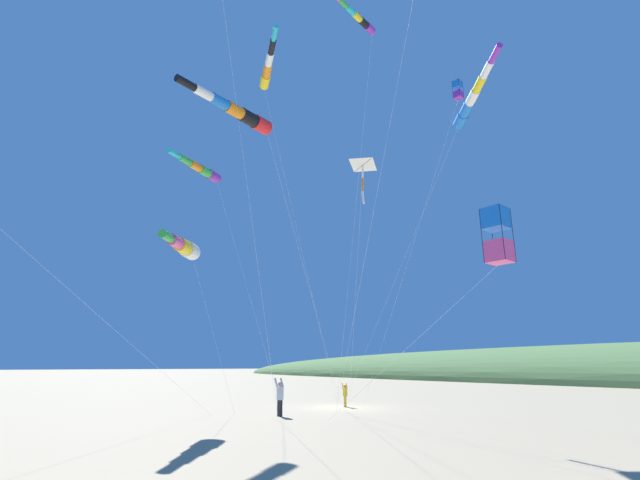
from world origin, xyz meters
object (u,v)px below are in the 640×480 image
at_px(kite_windsock_long_streamer_left, 268,67).
at_px(kite_windsock_orange_high_right, 239,113).
at_px(kite_windsock_black_fish_shape, 183,247).
at_px(kite_box_rainbow_low_near, 497,235).
at_px(person_adult_flyer, 280,395).
at_px(kite_box_checkered_midright, 458,91).
at_px(person_child_green_jacket, 345,393).
at_px(kite_windsock_green_low_center, 202,170).
at_px(kite_delta_long_streamer_right, 362,166).
at_px(kite_windsock_striped_overhead, 359,19).
at_px(kite_windsock_magenta_far_left, 471,101).

xyz_separation_m(kite_windsock_long_streamer_left, kite_windsock_orange_high_right, (-2.36, -1.79, -4.62)).
distance_m(kite_windsock_black_fish_shape, kite_windsock_long_streamer_left, 11.09).
bearing_deg(kite_box_rainbow_low_near, kite_windsock_long_streamer_left, 110.24).
height_order(person_adult_flyer, kite_windsock_black_fish_shape, kite_windsock_black_fish_shape).
xyz_separation_m(kite_box_checkered_midright, kite_box_rainbow_low_near, (-8.72, -7.37, -13.35)).
height_order(person_child_green_jacket, kite_box_checkered_midright, kite_box_checkered_midright).
bearing_deg(person_child_green_jacket, kite_box_checkered_midright, -60.11).
height_order(kite_windsock_green_low_center, kite_delta_long_streamer_right, kite_delta_long_streamer_right).
relative_size(person_adult_flyer, kite_box_checkered_midright, 0.09).
bearing_deg(kite_box_rainbow_low_near, person_child_green_jacket, 73.05).
distance_m(person_adult_flyer, kite_windsock_black_fish_shape, 9.22).
relative_size(kite_windsock_long_streamer_left, kite_windsock_orange_high_right, 1.30).
bearing_deg(kite_windsock_green_low_center, kite_windsock_striped_overhead, -51.08).
bearing_deg(kite_windsock_black_fish_shape, kite_delta_long_streamer_right, -30.09).
height_order(person_child_green_jacket, kite_windsock_long_streamer_left, kite_windsock_long_streamer_left).
xyz_separation_m(kite_windsock_striped_overhead, kite_box_rainbow_low_near, (0.63, -6.39, -13.64)).
bearing_deg(kite_windsock_long_streamer_left, person_child_green_jacket, 26.39).
bearing_deg(kite_windsock_striped_overhead, kite_windsock_magenta_far_left, -14.78).
height_order(person_adult_flyer, kite_delta_long_streamer_right, kite_delta_long_streamer_right).
relative_size(kite_windsock_black_fish_shape, kite_box_checkered_midright, 0.43).
height_order(kite_delta_long_streamer_right, kite_box_rainbow_low_near, kite_delta_long_streamer_right).
bearing_deg(kite_windsock_long_streamer_left, kite_box_rainbow_low_near, -69.76).
height_order(kite_windsock_magenta_far_left, kite_windsock_long_streamer_left, kite_windsock_long_streamer_left).
bearing_deg(kite_windsock_striped_overhead, person_child_green_jacket, 58.46).
bearing_deg(kite_box_checkered_midright, kite_box_rainbow_low_near, -139.80).
height_order(kite_windsock_green_low_center, kite_windsock_orange_high_right, kite_windsock_orange_high_right).
distance_m(kite_windsock_green_low_center, kite_windsock_long_streamer_left, 6.90).
relative_size(kite_windsock_black_fish_shape, kite_windsock_orange_high_right, 0.62).
xyz_separation_m(kite_windsock_striped_overhead, kite_windsock_green_low_center, (-5.65, 7.00, -7.70)).
bearing_deg(kite_windsock_orange_high_right, kite_windsock_magenta_far_left, -18.61).
height_order(person_adult_flyer, kite_box_checkered_midright, kite_box_checkered_midright).
xyz_separation_m(kite_box_checkered_midright, kite_windsock_green_low_center, (-15.00, 6.02, -7.41)).
distance_m(kite_windsock_black_fish_shape, kite_box_rainbow_low_near, 15.37).
relative_size(person_adult_flyer, person_child_green_jacket, 1.26).
height_order(kite_box_checkered_midright, kite_windsock_orange_high_right, kite_box_checkered_midright).
xyz_separation_m(person_adult_flyer, kite_box_checkered_midright, (10.29, -5.04, 19.27)).
bearing_deg(kite_windsock_striped_overhead, person_adult_flyer, 98.91).
relative_size(kite_box_checkered_midright, kite_windsock_orange_high_right, 1.44).
relative_size(person_adult_flyer, kite_windsock_magenta_far_left, 0.11).
relative_size(kite_delta_long_streamer_right, kite_box_rainbow_low_near, 1.37).
xyz_separation_m(kite_windsock_black_fish_shape, kite_windsock_orange_high_right, (0.58, -4.92, 5.61)).
bearing_deg(kite_windsock_black_fish_shape, person_child_green_jacket, 5.24).
xyz_separation_m(kite_windsock_magenta_far_left, kite_windsock_orange_high_right, (-12.29, 4.14, -2.95)).
distance_m(kite_windsock_striped_overhead, kite_windsock_green_low_center, 11.84).
distance_m(kite_windsock_black_fish_shape, kite_delta_long_streamer_right, 10.79).
xyz_separation_m(kite_windsock_striped_overhead, kite_delta_long_streamer_right, (2.08, 2.49, -7.13)).
bearing_deg(kite_windsock_striped_overhead, kite_windsock_green_low_center, 128.92).
bearing_deg(kite_box_checkered_midright, kite_windsock_long_streamer_left, 165.77).
xyz_separation_m(person_child_green_jacket, kite_box_rainbow_low_near, (-4.49, -14.72, 6.14)).
relative_size(person_child_green_jacket, kite_windsock_green_low_center, 0.11).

